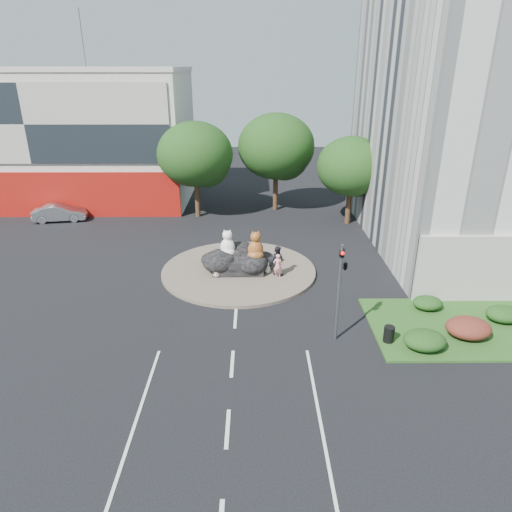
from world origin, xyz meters
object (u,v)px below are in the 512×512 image
(kitten_calico, at_px, (216,271))
(kitten_white, at_px, (267,267))
(parked_car, at_px, (60,213))
(litter_bin, at_px, (389,334))
(cat_tabby, at_px, (256,245))
(pedestrian_dark, at_px, (277,260))
(cat_white, at_px, (228,243))
(pedestrian_pink, at_px, (278,265))

(kitten_calico, relative_size, kitten_white, 1.08)
(parked_car, distance_m, litter_bin, 30.12)
(cat_tabby, relative_size, kitten_white, 2.53)
(parked_car, bearing_deg, pedestrian_dark, -131.74)
(pedestrian_dark, height_order, parked_car, pedestrian_dark)
(cat_tabby, height_order, litter_bin, cat_tabby)
(cat_white, distance_m, pedestrian_pink, 3.56)
(pedestrian_pink, bearing_deg, litter_bin, 115.78)
(kitten_calico, xyz_separation_m, kitten_white, (3.21, 0.61, -0.03))
(kitten_white, height_order, pedestrian_pink, pedestrian_pink)
(cat_tabby, relative_size, litter_bin, 2.39)
(cat_white, xyz_separation_m, kitten_white, (2.54, -0.62, -1.43))
(cat_tabby, height_order, parked_car, cat_tabby)
(cat_tabby, distance_m, pedestrian_dark, 1.66)
(pedestrian_dark, bearing_deg, kitten_calico, 31.35)
(cat_tabby, bearing_deg, kitten_white, -20.95)
(pedestrian_pink, height_order, parked_car, pedestrian_pink)
(cat_white, distance_m, parked_car, 18.52)
(pedestrian_pink, distance_m, litter_bin, 8.78)
(kitten_calico, height_order, pedestrian_dark, pedestrian_dark)
(cat_white, height_order, kitten_white, cat_white)
(kitten_calico, bearing_deg, pedestrian_dark, 18.75)
(pedestrian_pink, relative_size, parked_car, 0.35)
(kitten_white, bearing_deg, parked_car, 135.45)
(kitten_calico, bearing_deg, parked_car, 154.60)
(cat_white, distance_m, kitten_white, 2.98)
(cat_white, relative_size, litter_bin, 2.27)
(pedestrian_dark, relative_size, litter_bin, 2.42)
(cat_tabby, distance_m, parked_car, 20.29)
(kitten_white, xyz_separation_m, pedestrian_dark, (0.60, -0.30, 0.59))
(kitten_calico, bearing_deg, kitten_white, 24.88)
(pedestrian_pink, bearing_deg, parked_car, -42.35)
(cat_tabby, relative_size, kitten_calico, 2.33)
(kitten_calico, xyz_separation_m, pedestrian_dark, (3.81, 0.31, 0.56))
(kitten_calico, relative_size, litter_bin, 1.02)
(kitten_white, xyz_separation_m, pedestrian_pink, (0.63, -0.65, 0.40))
(kitten_calico, distance_m, pedestrian_pink, 3.86)
(kitten_calico, height_order, parked_car, parked_car)
(parked_car, bearing_deg, cat_white, -134.54)
(pedestrian_pink, relative_size, litter_bin, 1.94)
(cat_white, xyz_separation_m, litter_bin, (8.19, -8.44, -1.49))
(kitten_white, xyz_separation_m, parked_car, (-17.64, 11.27, 0.15))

